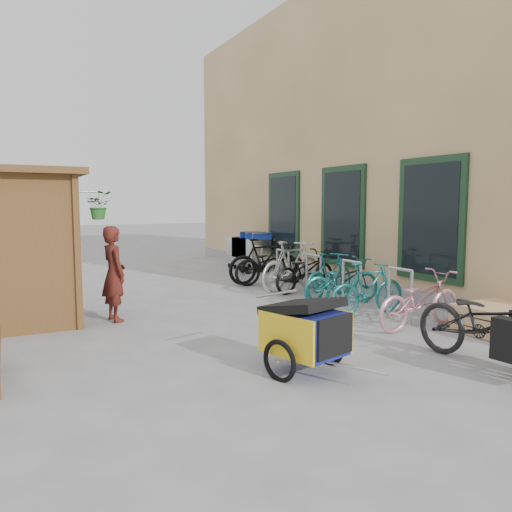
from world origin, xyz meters
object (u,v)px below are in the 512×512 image
bike_5 (292,266)px  child_trailer (305,330)px  pallet_stack (507,321)px  cargo_bike (493,325)px  bike_0 (420,300)px  bike_4 (305,271)px  bike_2 (342,281)px  kiosk (1,226)px  bike_1 (368,289)px  person_kiosk (114,274)px  shopping_carts (248,247)px  bike_7 (264,261)px  bike_3 (330,275)px  bike_6 (272,264)px

bike_5 → child_trailer: bearing=133.2°
pallet_stack → child_trailer: 3.40m
child_trailer → bike_5: bearing=44.3°
cargo_bike → bike_0: 1.84m
bike_4 → bike_2: bearing=163.1°
kiosk → child_trailer: bearing=-52.8°
child_trailer → bike_1: bike_1 is taller
cargo_bike → person_kiosk: 5.48m
pallet_stack → bike_5: bearing=99.4°
bike_0 → bike_1: (-0.09, 1.06, 0.01)m
cargo_bike → bike_0: size_ratio=1.18×
bike_4 → shopping_carts: bearing=-20.3°
kiosk → bike_5: bearing=7.0°
child_trailer → bike_4: bike_4 is taller
bike_0 → bike_2: 2.05m
bike_2 → bike_7: 2.77m
shopping_carts → bike_4: bearing=-98.2°
bike_5 → pallet_stack: bearing=173.1°
bike_7 → kiosk: bearing=113.5°
cargo_bike → bike_7: bearing=80.1°
bike_1 → child_trailer: bearing=128.8°
kiosk → bike_1: 5.84m
bike_2 → bike_5: 1.61m
cargo_bike → bike_5: size_ratio=1.08×
kiosk → bike_3: bearing=-3.8°
child_trailer → bike_6: 6.08m
cargo_bike → bike_3: size_ratio=1.27×
shopping_carts → bike_6: (-0.69, -2.53, -0.17)m
child_trailer → bike_7: size_ratio=0.85×
shopping_carts → bike_3: (-0.52, -4.56, -0.18)m
bike_3 → bike_6: (-0.16, 2.03, 0.01)m
bike_2 → kiosk: bearing=82.9°
cargo_bike → bike_1: (0.57, 2.78, -0.05)m
person_kiosk → bike_3: size_ratio=0.99×
person_kiosk → bike_7: (3.94, 2.14, -0.23)m
bike_7 → bike_3: bearing=-168.7°
child_trailer → bike_1: 3.14m
bike_0 → bike_6: size_ratio=0.92×
cargo_bike → person_kiosk: person_kiosk is taller
pallet_stack → cargo_bike: size_ratio=0.61×
bike_3 → shopping_carts: bearing=-25.6°
cargo_bike → bike_1: 2.84m
bike_4 → child_trailer: bearing=134.1°
shopping_carts → bike_3: bearing=-96.5°
bike_1 → bike_7: bearing=0.4°
cargo_bike → person_kiosk: (-3.27, 4.40, 0.26)m
pallet_stack → shopping_carts: bearing=90.0°
shopping_carts → bike_0: size_ratio=1.02×
kiosk → bike_3: 5.87m
cargo_bike → bike_7: bike_7 is taller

